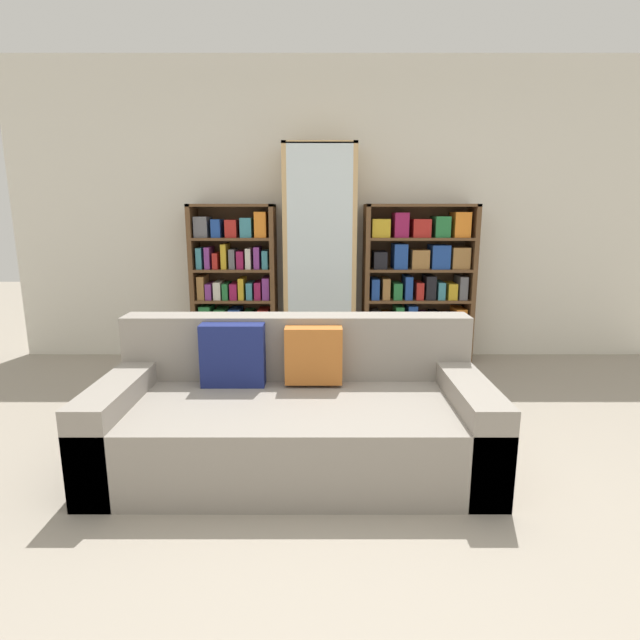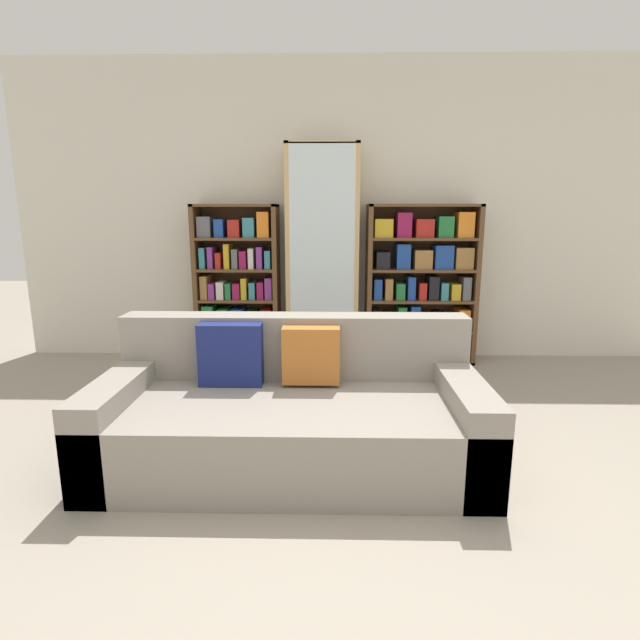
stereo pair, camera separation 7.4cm
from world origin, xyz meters
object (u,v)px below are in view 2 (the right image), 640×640
(couch, at_px, (291,415))
(wine_bottle, at_px, (384,387))
(bookshelf_left, at_px, (238,286))
(display_cabinet, at_px, (322,257))
(bookshelf_right, at_px, (422,286))

(couch, height_order, wine_bottle, couch)
(bookshelf_left, bearing_deg, couch, -71.79)
(couch, relative_size, bookshelf_left, 1.43)
(bookshelf_left, bearing_deg, display_cabinet, -1.20)
(display_cabinet, distance_m, wine_bottle, 1.47)
(couch, height_order, display_cabinet, display_cabinet)
(bookshelf_right, bearing_deg, bookshelf_left, 179.98)
(couch, bearing_deg, wine_bottle, 52.90)
(wine_bottle, bearing_deg, bookshelf_left, 137.34)
(display_cabinet, relative_size, wine_bottle, 5.68)
(bookshelf_right, distance_m, wine_bottle, 1.35)
(bookshelf_right, bearing_deg, wine_bottle, -111.15)
(bookshelf_left, distance_m, bookshelf_right, 1.68)
(couch, distance_m, bookshelf_left, 2.08)
(display_cabinet, bearing_deg, bookshelf_right, 1.00)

